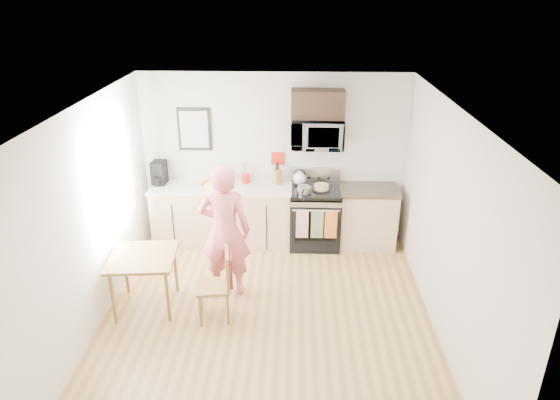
{
  "coord_description": "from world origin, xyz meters",
  "views": [
    {
      "loc": [
        0.32,
        -4.93,
        3.79
      ],
      "look_at": [
        0.13,
        1.0,
        1.17
      ],
      "focal_mm": 32.0,
      "sensor_mm": 36.0,
      "label": 1
    }
  ],
  "objects_px": {
    "microwave": "(317,133)",
    "chair": "(223,276)",
    "person": "(225,231)",
    "dining_table": "(143,262)",
    "cake": "(321,187)",
    "range": "(315,219)"
  },
  "relations": [
    {
      "from": "range",
      "to": "dining_table",
      "type": "relative_size",
      "value": 1.49
    },
    {
      "from": "microwave",
      "to": "dining_table",
      "type": "relative_size",
      "value": 0.97
    },
    {
      "from": "dining_table",
      "to": "chair",
      "type": "xyz_separation_m",
      "value": [
        1.01,
        -0.18,
        -0.06
      ]
    },
    {
      "from": "person",
      "to": "cake",
      "type": "xyz_separation_m",
      "value": [
        1.27,
        1.31,
        0.07
      ]
    },
    {
      "from": "dining_table",
      "to": "cake",
      "type": "height_order",
      "value": "cake"
    },
    {
      "from": "range",
      "to": "chair",
      "type": "xyz_separation_m",
      "value": [
        -1.15,
        -1.89,
        0.15
      ]
    },
    {
      "from": "dining_table",
      "to": "person",
      "type": "bearing_deg",
      "value": 21.44
    },
    {
      "from": "microwave",
      "to": "chair",
      "type": "bearing_deg",
      "value": -119.85
    },
    {
      "from": "microwave",
      "to": "range",
      "type": "bearing_deg",
      "value": -89.94
    },
    {
      "from": "person",
      "to": "chair",
      "type": "bearing_deg",
      "value": 97.83
    },
    {
      "from": "person",
      "to": "cake",
      "type": "distance_m",
      "value": 1.83
    },
    {
      "from": "microwave",
      "to": "chair",
      "type": "relative_size",
      "value": 0.84
    },
    {
      "from": "cake",
      "to": "dining_table",
      "type": "bearing_deg",
      "value": -142.89
    },
    {
      "from": "range",
      "to": "chair",
      "type": "height_order",
      "value": "range"
    },
    {
      "from": "microwave",
      "to": "dining_table",
      "type": "bearing_deg",
      "value": -139.84
    },
    {
      "from": "chair",
      "to": "microwave",
      "type": "bearing_deg",
      "value": 50.88
    },
    {
      "from": "dining_table",
      "to": "chair",
      "type": "relative_size",
      "value": 0.86
    },
    {
      "from": "microwave",
      "to": "person",
      "type": "bearing_deg",
      "value": -129.57
    },
    {
      "from": "range",
      "to": "person",
      "type": "distance_m",
      "value": 1.84
    },
    {
      "from": "person",
      "to": "range",
      "type": "bearing_deg",
      "value": -128.31
    },
    {
      "from": "range",
      "to": "person",
      "type": "relative_size",
      "value": 0.65
    },
    {
      "from": "microwave",
      "to": "chair",
      "type": "height_order",
      "value": "microwave"
    }
  ]
}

